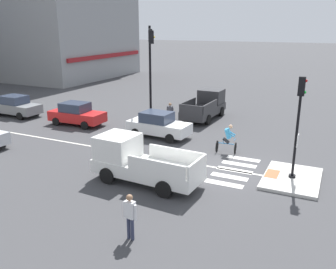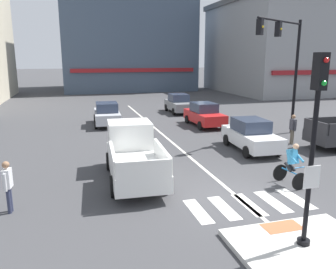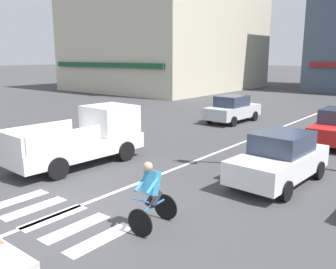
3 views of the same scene
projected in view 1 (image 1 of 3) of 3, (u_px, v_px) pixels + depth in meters
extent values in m
plane|color=#3D3D3F|center=(225.00, 168.00, 18.32)|extent=(300.00, 300.00, 0.00)
cube|color=beige|center=(292.00, 178.00, 16.95)|extent=(3.54, 2.52, 0.15)
cube|color=#DB5B38|center=(272.00, 174.00, 17.30)|extent=(1.10, 0.60, 0.01)
cylinder|color=black|center=(292.00, 176.00, 16.91)|extent=(0.32, 0.32, 0.12)
cylinder|color=black|center=(296.00, 137.00, 16.34)|extent=(0.12, 0.12, 3.75)
cube|color=white|center=(298.00, 141.00, 16.37)|extent=(0.44, 0.03, 0.56)
cube|color=black|center=(302.00, 86.00, 15.68)|extent=(0.24, 0.28, 0.84)
sphere|color=red|center=(306.00, 81.00, 15.54)|extent=(0.12, 0.12, 0.12)
sphere|color=green|center=(305.00, 92.00, 15.68)|extent=(0.12, 0.12, 0.12)
cube|color=silver|center=(224.00, 184.00, 16.56)|extent=(0.44, 1.80, 0.01)
cube|color=silver|center=(229.00, 177.00, 17.33)|extent=(0.44, 1.80, 0.01)
cube|color=silver|center=(234.00, 170.00, 18.11)|extent=(0.44, 1.80, 0.01)
cube|color=silver|center=(239.00, 164.00, 18.88)|extent=(0.44, 1.80, 0.01)
cube|color=silver|center=(243.00, 159.00, 19.65)|extent=(0.44, 1.80, 0.01)
cube|color=silver|center=(69.00, 142.00, 22.40)|extent=(0.14, 28.00, 0.01)
cylinder|color=black|center=(150.00, 73.00, 27.86)|extent=(0.18, 0.18, 6.98)
cylinder|color=black|center=(150.00, 29.00, 24.56)|extent=(4.35, 2.55, 0.11)
cube|color=black|center=(151.00, 36.00, 24.45)|extent=(0.37, 0.39, 0.80)
sphere|color=gold|center=(153.00, 36.00, 24.47)|extent=(0.12, 0.12, 0.12)
cube|color=black|center=(151.00, 37.00, 22.56)|extent=(0.37, 0.39, 0.80)
sphere|color=gold|center=(154.00, 37.00, 22.58)|extent=(0.12, 0.12, 0.12)
cube|color=gray|center=(53.00, 34.00, 50.89)|extent=(17.63, 17.95, 11.74)
cube|color=maroon|center=(107.00, 56.00, 47.92)|extent=(15.87, 0.30, 0.50)
cube|color=white|center=(159.00, 127.00, 23.37)|extent=(1.93, 4.19, 0.70)
cube|color=#2D384C|center=(157.00, 117.00, 23.24)|extent=(1.59, 1.98, 0.64)
cylinder|color=black|center=(182.00, 132.00, 23.58)|extent=(0.21, 0.61, 0.60)
cylinder|color=black|center=(170.00, 139.00, 22.18)|extent=(0.21, 0.61, 0.60)
cylinder|color=black|center=(149.00, 127.00, 24.75)|extent=(0.21, 0.61, 0.60)
cylinder|color=black|center=(136.00, 133.00, 23.36)|extent=(0.21, 0.61, 0.60)
cube|color=red|center=(77.00, 116.00, 26.21)|extent=(1.78, 4.13, 0.70)
cube|color=#2D384C|center=(75.00, 107.00, 26.07)|extent=(1.52, 1.93, 0.64)
cylinder|color=black|center=(99.00, 120.00, 26.53)|extent=(0.19, 0.60, 0.60)
cylinder|color=black|center=(85.00, 125.00, 25.08)|extent=(0.19, 0.60, 0.60)
cylinder|color=black|center=(71.00, 117.00, 27.54)|extent=(0.19, 0.60, 0.60)
cylinder|color=black|center=(56.00, 122.00, 26.09)|extent=(0.19, 0.60, 0.60)
cylinder|color=black|center=(3.00, 141.00, 21.63)|extent=(0.21, 0.61, 0.60)
cube|color=slate|center=(16.00, 108.00, 28.81)|extent=(1.79, 4.14, 0.70)
cube|color=#2D384C|center=(14.00, 100.00, 28.68)|extent=(1.52, 1.93, 0.64)
cylinder|color=black|center=(36.00, 112.00, 29.07)|extent=(0.19, 0.60, 0.60)
cylinder|color=black|center=(20.00, 116.00, 27.65)|extent=(0.19, 0.60, 0.60)
cylinder|color=black|center=(14.00, 109.00, 30.17)|extent=(0.19, 0.60, 0.60)
cube|color=#2D2D30|center=(204.00, 111.00, 27.80)|extent=(5.15, 2.04, 0.60)
cube|color=#2D2D30|center=(211.00, 96.00, 28.92)|extent=(1.75, 1.85, 1.10)
cube|color=#2D384C|center=(215.00, 94.00, 29.60)|extent=(0.12, 1.62, 0.60)
cube|color=#2D2D30|center=(188.00, 104.00, 27.15)|extent=(2.81, 0.20, 0.60)
cube|color=#2D2D30|center=(210.00, 107.00, 26.37)|extent=(2.81, 0.20, 0.60)
cube|color=#2D2D30|center=(191.00, 109.00, 25.50)|extent=(0.15, 1.80, 0.60)
cylinder|color=black|center=(200.00, 109.00, 29.64)|extent=(0.77, 0.26, 0.76)
cylinder|color=black|center=(221.00, 111.00, 28.84)|extent=(0.77, 0.26, 0.76)
cylinder|color=black|center=(185.00, 117.00, 27.10)|extent=(0.77, 0.26, 0.76)
cylinder|color=black|center=(208.00, 120.00, 26.30)|extent=(0.77, 0.26, 0.76)
cube|color=white|center=(147.00, 169.00, 16.47)|extent=(2.17, 5.19, 0.60)
cube|color=white|center=(118.00, 146.00, 16.96)|extent=(1.89, 1.79, 1.10)
cube|color=#2D384C|center=(104.00, 142.00, 17.31)|extent=(1.62, 0.17, 0.60)
cube|color=white|center=(156.00, 167.00, 15.08)|extent=(0.27, 2.81, 0.60)
cube|color=white|center=(176.00, 155.00, 16.57)|extent=(0.27, 2.81, 0.60)
cube|color=white|center=(197.00, 167.00, 15.15)|extent=(1.80, 0.20, 0.60)
cylinder|color=black|center=(107.00, 176.00, 16.51)|extent=(0.28, 0.77, 0.76)
cylinder|color=black|center=(130.00, 163.00, 18.05)|extent=(0.28, 0.77, 0.76)
cylinder|color=black|center=(164.00, 189.00, 15.15)|extent=(0.28, 0.77, 0.76)
cylinder|color=black|center=(183.00, 174.00, 16.68)|extent=(0.28, 0.77, 0.76)
cylinder|color=black|center=(235.00, 148.00, 20.35)|extent=(0.66, 0.11, 0.66)
cylinder|color=black|center=(217.00, 146.00, 20.68)|extent=(0.66, 0.11, 0.66)
cylinder|color=#2370AD|center=(226.00, 144.00, 20.45)|extent=(0.15, 0.89, 0.05)
cylinder|color=#2370AD|center=(223.00, 140.00, 20.45)|extent=(0.04, 0.04, 0.30)
cylinder|color=#2370AD|center=(235.00, 139.00, 20.21)|extent=(0.44, 0.08, 0.04)
cylinder|color=black|center=(226.00, 140.00, 20.48)|extent=(0.16, 0.41, 0.33)
cylinder|color=black|center=(226.00, 141.00, 20.33)|extent=(0.16, 0.41, 0.33)
cube|color=#338CBF|center=(228.00, 133.00, 20.25)|extent=(0.38, 0.42, 0.60)
sphere|color=tan|center=(231.00, 127.00, 20.09)|extent=(0.22, 0.22, 0.22)
cylinder|color=#338CBF|center=(232.00, 133.00, 20.33)|extent=(0.13, 0.46, 0.31)
cylinder|color=#338CBF|center=(231.00, 134.00, 20.04)|extent=(0.13, 0.46, 0.31)
cylinder|color=#2D334C|center=(132.00, 229.00, 12.12)|extent=(0.12, 0.12, 0.82)
cylinder|color=#2D334C|center=(129.00, 228.00, 12.20)|extent=(0.12, 0.12, 0.82)
cube|color=silver|center=(130.00, 210.00, 11.95)|extent=(0.26, 0.38, 0.60)
cylinder|color=silver|center=(135.00, 213.00, 11.85)|extent=(0.09, 0.09, 0.56)
cylinder|color=silver|center=(125.00, 209.00, 12.09)|extent=(0.09, 0.09, 0.56)
sphere|color=#936B4C|center=(129.00, 198.00, 11.83)|extent=(0.22, 0.22, 0.22)
cylinder|color=#6B6051|center=(171.00, 120.00, 26.11)|extent=(0.12, 0.12, 0.82)
cylinder|color=#6B6051|center=(169.00, 120.00, 26.18)|extent=(0.12, 0.12, 0.82)
cube|color=#3F3F47|center=(170.00, 110.00, 25.94)|extent=(0.24, 0.37, 0.60)
cylinder|color=#3F3F47|center=(173.00, 111.00, 25.85)|extent=(0.09, 0.09, 0.56)
cylinder|color=#3F3F47|center=(167.00, 111.00, 26.06)|extent=(0.09, 0.09, 0.56)
sphere|color=#936B4C|center=(170.00, 104.00, 25.81)|extent=(0.22, 0.22, 0.22)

